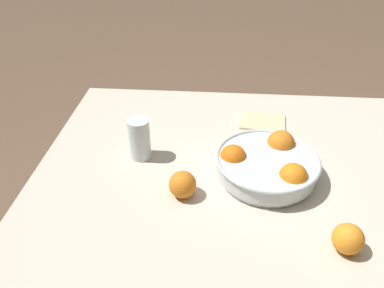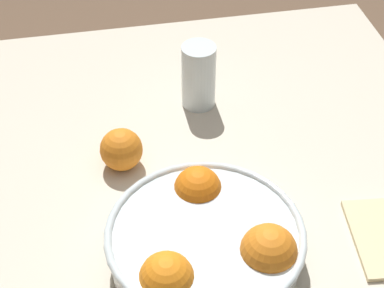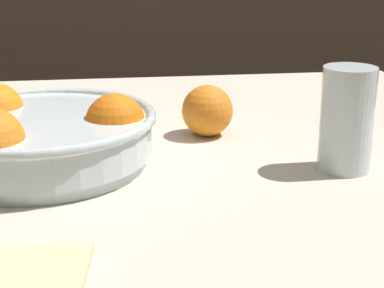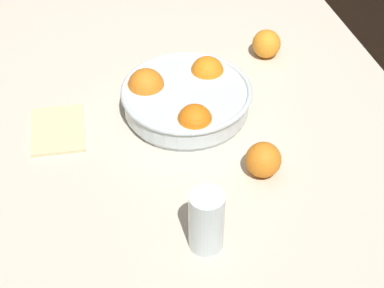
% 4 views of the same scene
% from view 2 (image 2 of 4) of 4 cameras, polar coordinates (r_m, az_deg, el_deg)
% --- Properties ---
extents(fruit_bowl, '(0.29, 0.29, 0.10)m').
position_cam_2_polar(fruit_bowl, '(0.94, 1.50, -8.80)').
color(fruit_bowl, silver).
rests_on(fruit_bowl, dining_table).
extents(juice_glass, '(0.06, 0.06, 0.13)m').
position_cam_2_polar(juice_glass, '(1.20, 0.59, 5.91)').
color(juice_glass, '#F4A314').
rests_on(juice_glass, dining_table).
extents(orange_loose_front, '(0.07, 0.07, 0.07)m').
position_cam_2_polar(orange_loose_front, '(1.09, -6.31, -0.49)').
color(orange_loose_front, orange).
rests_on(orange_loose_front, dining_table).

